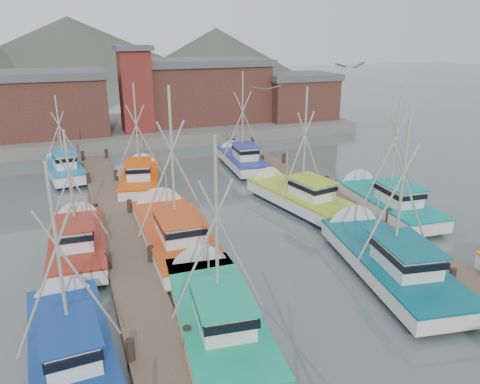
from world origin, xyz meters
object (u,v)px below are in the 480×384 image
object	(u,v)px
boat_4	(214,309)
boat_12	(140,177)
lookout_tower	(136,89)
boat_8	(173,231)

from	to	relation	value
boat_4	boat_12	distance (m)	18.81
lookout_tower	boat_12	xyz separation A→B (m)	(-2.29, -14.71, -4.87)
lookout_tower	boat_8	size ratio (longest dim) A/B	0.82
lookout_tower	boat_12	distance (m)	15.66
lookout_tower	boat_12	world-z (taller)	lookout_tower
boat_4	boat_8	xyz separation A→B (m)	(0.20, 8.05, 0.00)
boat_8	boat_12	size ratio (longest dim) A/B	1.17
boat_4	boat_8	bearing A→B (deg)	94.76
boat_4	boat_8	world-z (taller)	boat_8
boat_12	lookout_tower	bearing A→B (deg)	92.67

